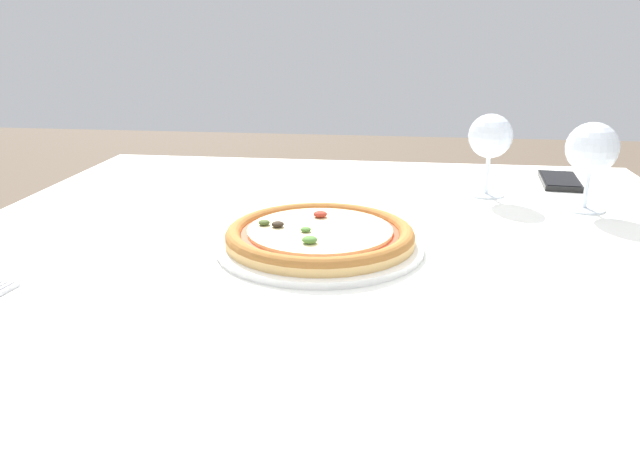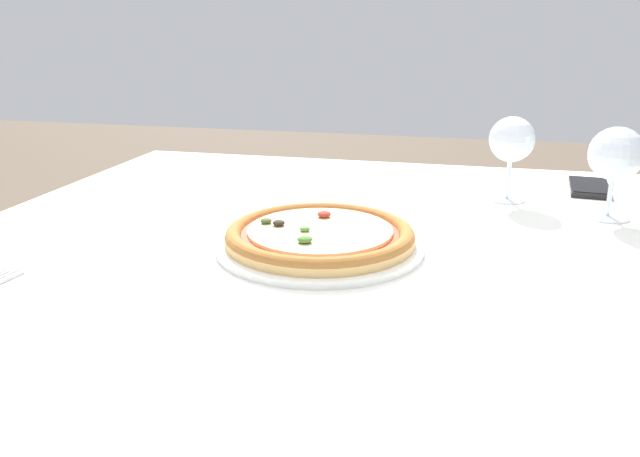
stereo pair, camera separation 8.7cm
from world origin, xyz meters
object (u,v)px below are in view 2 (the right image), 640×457
wine_glass_far_right (616,156)px  cell_phone (589,187)px  pizza_plate (320,237)px  wine_glass_far_left (512,141)px  dining_table (339,288)px

wine_glass_far_right → cell_phone: wine_glass_far_right is taller
pizza_plate → wine_glass_far_right: (0.42, 0.25, 0.09)m
wine_glass_far_left → cell_phone: (0.16, 0.11, -0.10)m
pizza_plate → cell_phone: (0.43, 0.44, -0.01)m
pizza_plate → wine_glass_far_left: bearing=50.6°
wine_glass_far_right → cell_phone: 0.21m
wine_glass_far_left → wine_glass_far_right: (0.16, -0.07, -0.00)m
dining_table → cell_phone: bearing=43.2°
pizza_plate → wine_glass_far_left: (0.27, 0.33, 0.09)m
dining_table → wine_glass_far_left: 0.41m
wine_glass_far_left → pizza_plate: bearing=-129.4°
pizza_plate → wine_glass_far_right: wine_glass_far_right is taller
wine_glass_far_left → cell_phone: 0.22m
pizza_plate → wine_glass_far_left: wine_glass_far_left is taller
pizza_plate → cell_phone: pizza_plate is taller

